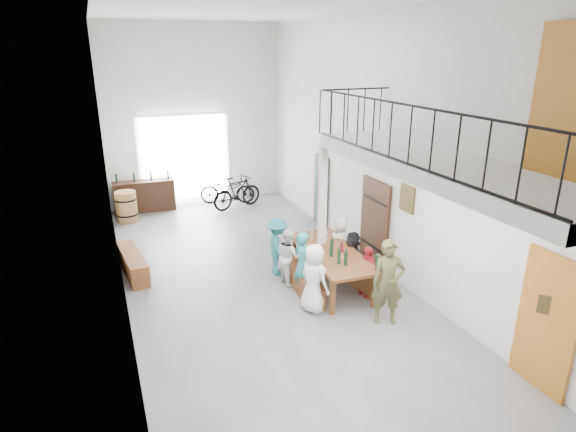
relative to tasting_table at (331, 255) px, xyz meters
name	(u,v)px	position (x,y,z in m)	size (l,w,h in m)	color
floor	(258,278)	(-1.30, 0.92, -0.71)	(12.00, 12.00, 0.00)	#5F5F61
room_walls	(254,113)	(-1.30, 0.92, 2.85)	(12.00, 12.00, 12.00)	white
gateway_portal	(185,161)	(-1.70, 6.86, 0.69)	(2.80, 0.08, 2.80)	white
right_wall_decor	(420,213)	(1.40, -0.95, 1.04)	(0.07, 8.28, 5.07)	#A6631B
balcony	(438,169)	(0.67, -2.21, 2.26)	(1.52, 5.62, 4.00)	silver
tasting_table	(331,255)	(0.00, 0.00, 0.00)	(1.17, 2.57, 0.79)	brown
bench_inner	(302,280)	(-0.64, 0.05, -0.49)	(0.31, 1.91, 0.44)	brown
bench_wall	(352,270)	(0.55, 0.06, -0.47)	(0.27, 2.05, 0.47)	brown
tableware	(333,246)	(0.00, -0.08, 0.23)	(0.51, 1.68, 0.35)	black
side_bench	(133,264)	(-3.80, 2.14, -0.46)	(0.38, 1.72, 0.48)	brown
oak_barrel	(126,207)	(-3.65, 5.78, -0.26)	(0.61, 0.61, 0.89)	olive
serving_counter	(145,196)	(-3.05, 6.57, -0.23)	(1.80, 0.50, 0.95)	#331B0E
counter_bottles	(143,176)	(-3.05, 6.57, 0.38)	(1.55, 0.15, 0.28)	black
guest_left_a	(314,278)	(-0.76, -0.79, -0.03)	(0.66, 0.43, 1.36)	white
guest_left_b	(303,264)	(-0.70, -0.13, -0.02)	(0.50, 0.33, 1.36)	teal
guest_left_c	(289,256)	(-0.75, 0.48, -0.10)	(0.59, 0.46, 1.21)	white
guest_left_d	(278,247)	(-0.83, 0.95, -0.06)	(0.84, 0.48, 1.30)	teal
guest_right_a	(367,271)	(0.49, -0.63, -0.18)	(0.62, 0.26, 1.06)	#B31E26
guest_right_b	(352,256)	(0.56, 0.11, -0.16)	(1.02, 0.32, 1.10)	black
guest_right_c	(340,243)	(0.57, 0.70, -0.09)	(0.60, 0.39, 1.23)	white
host_standing	(388,282)	(0.30, -1.64, 0.09)	(0.58, 0.38, 1.59)	#4D4D2B
potted_plant	(342,241)	(1.15, 1.67, -0.49)	(0.38, 0.33, 0.42)	#144C15
bicycle_near	(227,190)	(-0.51, 6.37, -0.25)	(0.60, 1.73, 0.91)	black
bicycle_far	(237,192)	(-0.35, 5.77, -0.20)	(0.48, 1.70, 1.02)	black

